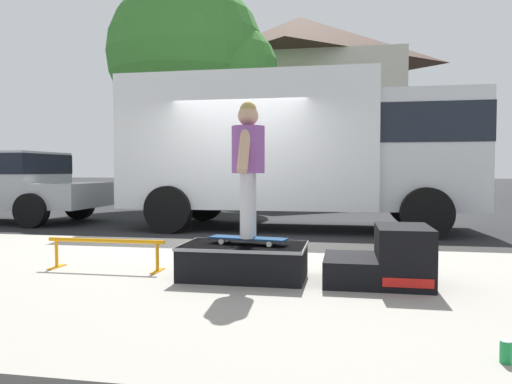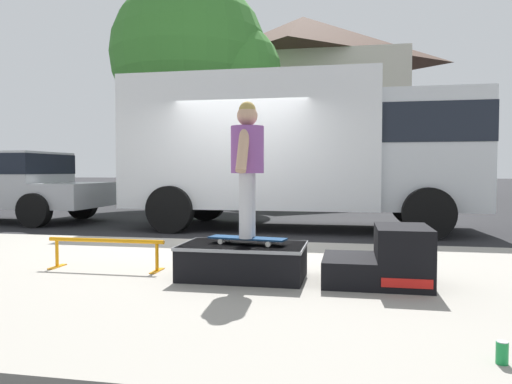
# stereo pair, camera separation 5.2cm
# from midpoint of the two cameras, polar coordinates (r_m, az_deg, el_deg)

# --- Properties ---
(ground_plane) EXTENTS (140.00, 140.00, 0.00)m
(ground_plane) POSITION_cam_midpoint_polar(r_m,az_deg,el_deg) (8.05, -3.76, -5.96)
(ground_plane) COLOR black
(sidewalk_slab) EXTENTS (50.00, 5.00, 0.12)m
(sidewalk_slab) POSITION_cam_midpoint_polar(r_m,az_deg,el_deg) (5.23, -11.98, -9.97)
(sidewalk_slab) COLOR gray
(sidewalk_slab) RESTS_ON ground
(skate_box) EXTENTS (1.23, 0.75, 0.34)m
(skate_box) POSITION_cam_midpoint_polar(r_m,az_deg,el_deg) (4.88, -1.71, -7.93)
(skate_box) COLOR black
(skate_box) RESTS_ON sidewalk_slab
(kicker_ramp) EXTENTS (0.98, 0.77, 0.55)m
(kicker_ramp) POSITION_cam_midpoint_polar(r_m,az_deg,el_deg) (4.78, 14.75, -7.68)
(kicker_ramp) COLOR black
(kicker_ramp) RESTS_ON sidewalk_slab
(grind_rail) EXTENTS (1.33, 0.28, 0.33)m
(grind_rail) POSITION_cam_midpoint_polar(r_m,az_deg,el_deg) (5.51, -17.46, -6.15)
(grind_rail) COLOR orange
(grind_rail) RESTS_ON sidewalk_slab
(skateboard) EXTENTS (0.80, 0.33, 0.07)m
(skateboard) POSITION_cam_midpoint_polar(r_m,az_deg,el_deg) (4.84, -1.22, -5.48)
(skateboard) COLOR navy
(skateboard) RESTS_ON skate_box
(skater_kid) EXTENTS (0.33, 0.69, 1.34)m
(skater_kid) POSITION_cam_midpoint_polar(r_m,az_deg,el_deg) (4.80, -1.23, 4.03)
(skater_kid) COLOR silver
(skater_kid) RESTS_ON skateboard
(soda_can) EXTENTS (0.07, 0.07, 0.13)m
(soda_can) POSITION_cam_midpoint_polar(r_m,az_deg,el_deg) (3.14, 26.82, -16.39)
(soda_can) COLOR #198C3F
(soda_can) RESTS_ON sidewalk_slab
(box_truck) EXTENTS (6.91, 2.63, 3.05)m
(box_truck) POSITION_cam_midpoint_polar(r_m,az_deg,el_deg) (9.98, 4.91, 5.46)
(box_truck) COLOR white
(box_truck) RESTS_ON ground
(street_tree_main) EXTENTS (5.39, 4.90, 7.25)m
(street_tree_main) POSITION_cam_midpoint_polar(r_m,az_deg,el_deg) (15.96, -7.25, 15.02)
(street_tree_main) COLOR brown
(street_tree_main) RESTS_ON ground
(house_behind) EXTENTS (9.54, 8.23, 8.40)m
(house_behind) POSITION_cam_midpoint_polar(r_m,az_deg,el_deg) (23.31, 5.01, 10.04)
(house_behind) COLOR beige
(house_behind) RESTS_ON ground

